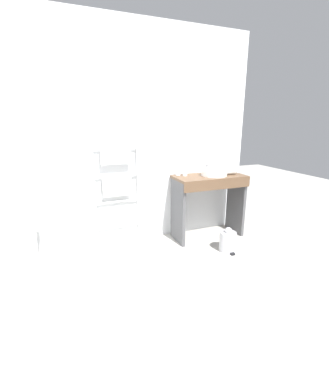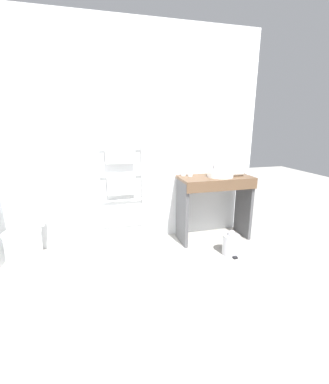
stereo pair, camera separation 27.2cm
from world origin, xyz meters
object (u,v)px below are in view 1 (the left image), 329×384
object	(u,v)px
hair_dryer	(230,171)
trash_bin	(228,241)
sink_basin	(214,173)
cup_near_edge	(185,172)
toilet	(19,243)
towel_radiator	(117,179)
cup_near_wall	(178,172)

from	to	relation	value
hair_dryer	trash_bin	world-z (taller)	hair_dryer
sink_basin	trash_bin	world-z (taller)	sink_basin
cup_near_edge	hair_dryer	xyz separation A→B (m)	(0.61, -0.11, -0.00)
toilet	sink_basin	size ratio (longest dim) A/B	2.42
sink_basin	trash_bin	xyz separation A→B (m)	(-0.04, -0.45, -0.76)
toilet	towel_radiator	xyz separation A→B (m)	(1.08, 0.33, 0.51)
toilet	towel_radiator	distance (m)	1.24
toilet	sink_basin	bearing A→B (deg)	2.63
trash_bin	sink_basin	bearing A→B (deg)	84.88
sink_basin	cup_near_edge	world-z (taller)	cup_near_edge
toilet	towel_radiator	bearing A→B (deg)	16.82
toilet	hair_dryer	size ratio (longest dim) A/B	3.80
towel_radiator	cup_near_edge	distance (m)	0.88
cup_near_wall	cup_near_edge	distance (m)	0.09
toilet	cup_near_wall	xyz separation A→B (m)	(1.88, 0.29, 0.55)
cup_near_edge	trash_bin	distance (m)	1.01
sink_basin	cup_near_edge	xyz separation A→B (m)	(-0.36, 0.12, 0.01)
towel_radiator	hair_dryer	world-z (taller)	towel_radiator
cup_near_wall	trash_bin	distance (m)	1.07
toilet	cup_near_wall	bearing A→B (deg)	8.74
sink_basin	hair_dryer	bearing A→B (deg)	1.53
toilet	hair_dryer	world-z (taller)	hair_dryer
hair_dryer	sink_basin	bearing A→B (deg)	-178.47
towel_radiator	trash_bin	bearing A→B (deg)	-29.31
sink_basin	cup_near_edge	size ratio (longest dim) A/B	3.73
sink_basin	cup_near_wall	distance (m)	0.47
cup_near_wall	sink_basin	bearing A→B (deg)	-22.96
hair_dryer	trash_bin	distance (m)	0.94
towel_radiator	cup_near_edge	xyz separation A→B (m)	(0.87, -0.10, 0.04)
sink_basin	toilet	bearing A→B (deg)	-177.37
towel_radiator	hair_dryer	size ratio (longest dim) A/B	6.01
towel_radiator	cup_near_edge	bearing A→B (deg)	-6.49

